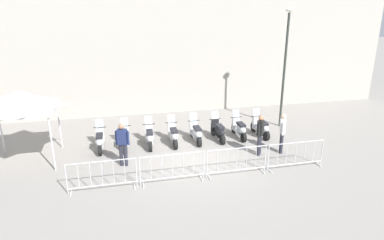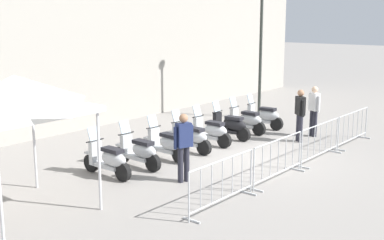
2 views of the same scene
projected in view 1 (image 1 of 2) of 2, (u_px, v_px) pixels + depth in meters
name	position (u px, v px, depth m)	size (l,w,h in m)	color
ground_plane	(194.00, 160.00, 13.50)	(120.00, 120.00, 0.00)	gray
motorcycle_0	(100.00, 141.00, 14.26)	(0.56, 1.72, 1.24)	black
motorcycle_1	(125.00, 139.00, 14.46)	(0.56, 1.73, 1.24)	black
motorcycle_2	(150.00, 137.00, 14.67)	(0.56, 1.73, 1.24)	black
motorcycle_3	(173.00, 135.00, 14.89)	(0.56, 1.72, 1.24)	black
motorcycle_4	(196.00, 133.00, 15.16)	(0.56, 1.72, 1.24)	black
motorcycle_5	(218.00, 131.00, 15.40)	(0.56, 1.72, 1.24)	black
motorcycle_6	(240.00, 129.00, 15.68)	(0.56, 1.72, 1.24)	black
motorcycle_7	(261.00, 127.00, 15.87)	(0.56, 1.72, 1.24)	black
barrier_segment_0	(102.00, 176.00, 11.05)	(2.29, 0.48, 1.07)	#B2B5B7
barrier_segment_1	(172.00, 168.00, 11.57)	(2.29, 0.48, 1.07)	#B2B5B7
barrier_segment_2	(237.00, 162.00, 12.10)	(2.29, 0.48, 1.07)	#B2B5B7
barrier_segment_3	(296.00, 155.00, 12.62)	(2.29, 0.48, 1.07)	#B2B5B7
street_lamp	(285.00, 58.00, 16.38)	(0.36, 0.36, 5.90)	#2D332D
officer_near_row_end	(282.00, 131.00, 13.89)	(0.36, 0.50, 1.73)	#23232D
officer_mid_plaza	(123.00, 142.00, 12.69)	(0.52, 0.33, 1.73)	#23232D
officer_by_barriers	(260.00, 133.00, 13.67)	(0.40, 0.45, 1.73)	#23232D
canopy_tent	(19.00, 101.00, 12.58)	(2.54, 2.54, 2.91)	silver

